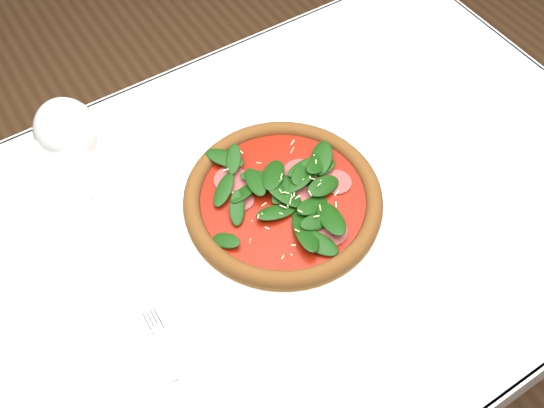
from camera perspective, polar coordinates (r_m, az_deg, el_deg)
ground at (r=1.66m, az=1.07°, el=-15.40°), size 6.00×6.00×0.00m
dining_table at (r=1.07m, az=1.61°, el=-3.89°), size 1.21×0.81×0.75m
plate at (r=0.98m, az=1.02°, el=-0.07°), size 0.37×0.37×0.02m
pizza at (r=0.96m, az=1.04°, el=0.64°), size 0.42×0.42×0.04m
wine_glass at (r=0.92m, az=-18.54°, el=5.95°), size 0.09×0.09×0.23m
napkin at (r=0.88m, az=-9.38°, el=-14.05°), size 0.14×0.08×0.01m
fork at (r=0.88m, az=-10.11°, el=-12.63°), size 0.02×0.13×0.00m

